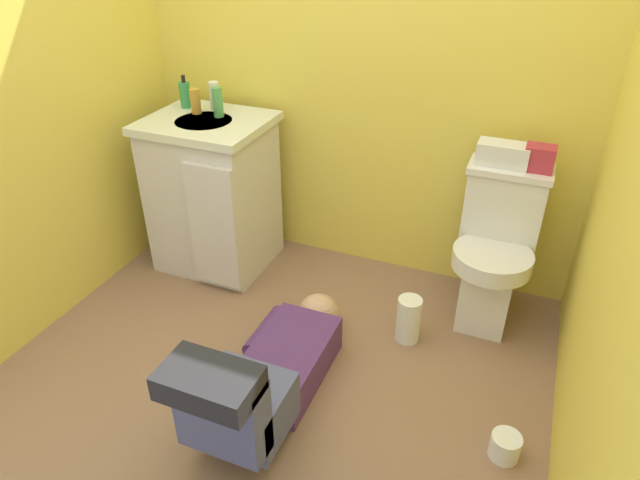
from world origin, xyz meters
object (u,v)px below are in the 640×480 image
at_px(toilet, 495,251).
at_px(toiletry_bag, 539,158).
at_px(tissue_box, 503,154).
at_px(soap_dispenser, 185,94).
at_px(person_plumber, 266,374).
at_px(bottle_green, 218,102).
at_px(bottle_amber, 196,101).
at_px(bottle_white, 214,96).
at_px(paper_towel_roll, 408,319).
at_px(toilet_paper_roll, 505,446).
at_px(vanity_cabinet, 214,193).
at_px(faucet, 220,101).

bearing_deg(toilet, toiletry_bag, 40.77).
xyz_separation_m(toilet, tissue_box, (-0.04, 0.09, 0.43)).
relative_size(toilet, soap_dispenser, 4.52).
distance_m(person_plumber, soap_dispenser, 1.53).
height_order(soap_dispenser, bottle_green, soap_dispenser).
distance_m(toilet, bottle_green, 1.50).
relative_size(tissue_box, bottle_amber, 1.78).
xyz_separation_m(soap_dispenser, bottle_green, (0.23, -0.06, 0.01)).
xyz_separation_m(soap_dispenser, bottle_white, (0.16, 0.02, 0.00)).
bearing_deg(paper_towel_roll, tissue_box, 58.12).
height_order(person_plumber, bottle_amber, bottle_amber).
distance_m(bottle_amber, paper_towel_roll, 1.49).
height_order(person_plumber, toiletry_bag, toiletry_bag).
distance_m(tissue_box, soap_dispenser, 1.60).
distance_m(soap_dispenser, toilet_paper_roll, 2.20).
bearing_deg(paper_towel_roll, vanity_cabinet, 167.67).
height_order(toilet, paper_towel_roll, toilet).
bearing_deg(soap_dispenser, bottle_white, 8.59).
height_order(faucet, bottle_green, bottle_green).
xyz_separation_m(vanity_cabinet, tissue_box, (1.40, 0.16, 0.38)).
distance_m(tissue_box, paper_towel_roll, 0.84).
distance_m(toilet, soap_dispenser, 1.72).
distance_m(vanity_cabinet, soap_dispenser, 0.52).
xyz_separation_m(tissue_box, soap_dispenser, (-1.60, -0.03, 0.09)).
bearing_deg(toiletry_bag, toilet_paper_roll, -84.38).
bearing_deg(toiletry_bag, person_plumber, -128.55).
xyz_separation_m(vanity_cabinet, bottle_green, (0.04, 0.07, 0.47)).
bearing_deg(bottle_green, soap_dispenser, 165.38).
bearing_deg(bottle_amber, toiletry_bag, 3.25).
distance_m(vanity_cabinet, faucet, 0.47).
bearing_deg(toilet, toilet_paper_roll, -76.59).
bearing_deg(person_plumber, toilet_paper_roll, 7.44).
bearing_deg(toilet, paper_towel_roll, -133.20).
bearing_deg(bottle_green, vanity_cabinet, -120.31).
height_order(person_plumber, tissue_box, tissue_box).
bearing_deg(toiletry_bag, bottle_amber, -176.75).
xyz_separation_m(toilet, toilet_paper_roll, (0.19, -0.81, -0.32)).
relative_size(toilet, tissue_box, 3.41).
bearing_deg(faucet, bottle_amber, -137.92).
height_order(tissue_box, bottle_white, bottle_white).
xyz_separation_m(tissue_box, toiletry_bag, (0.15, 0.00, 0.01)).
distance_m(vanity_cabinet, toilet_paper_roll, 1.84).
bearing_deg(soap_dispenser, faucet, 6.01).
distance_m(faucet, bottle_green, 0.09).
bearing_deg(paper_towel_roll, bottle_amber, 165.68).
distance_m(bottle_green, toilet_paper_roll, 1.98).
bearing_deg(bottle_white, toilet, -3.16).
height_order(toilet, bottle_green, bottle_green).
distance_m(soap_dispenser, bottle_amber, 0.12).
xyz_separation_m(faucet, paper_towel_roll, (1.15, -0.40, -0.76)).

